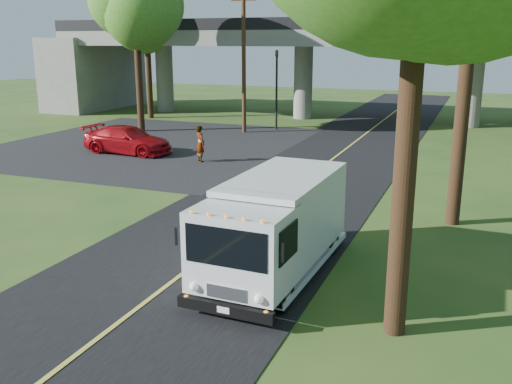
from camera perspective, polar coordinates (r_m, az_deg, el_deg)
The scene contains 12 objects.
ground at distance 13.38m, azimuth -11.53°, elevation -11.24°, with size 120.00×120.00×0.00m, color #274A1A.
road at distance 21.87m, azimuth 2.76°, elevation -0.50°, with size 7.00×90.00×0.02m, color black.
parking_lot at distance 33.64m, azimuth -10.71°, elevation 4.74°, with size 16.00×18.00×0.01m, color black.
lane_line at distance 21.86m, azimuth 2.77°, elevation -0.45°, with size 0.12×90.00×0.01m, color gold.
overpass at distance 42.52m, azimuth 12.75°, elevation 12.90°, with size 54.00×10.00×7.30m.
traffic_signal at distance 38.25m, azimuth 2.08°, elevation 11.02°, with size 0.18×0.22×5.20m.
utility_pole at distance 36.86m, azimuth -1.23°, elevation 13.05°, with size 1.60×0.26×9.00m.
tree_left_lot at distance 37.92m, azimuth -11.86°, elevation 17.80°, with size 5.60×5.50×10.50m.
tree_left_far at distance 44.57m, azimuth -10.81°, elevation 16.81°, with size 5.26×5.16×9.89m.
step_van at distance 14.37m, azimuth 1.97°, elevation -3.21°, with size 2.38×6.02×2.50m.
red_sedan at distance 31.01m, azimuth -12.70°, elevation 5.10°, with size 2.00×4.91×1.42m, color #990910.
pedestrian at distance 28.17m, azimuth -5.59°, elevation 4.81°, with size 0.66×0.43×1.80m, color gray.
Camera 1 is at (6.76, -9.96, 5.85)m, focal length 40.00 mm.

